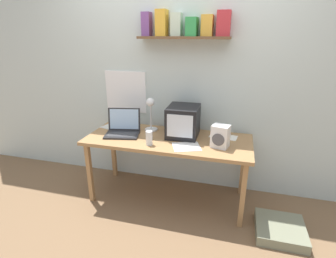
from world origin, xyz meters
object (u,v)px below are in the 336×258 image
at_px(floor_cushion, 280,230).
at_px(corner_desk, 168,143).
at_px(printed_handout, 186,147).
at_px(juice_glass, 149,139).
at_px(loose_paper_near_monitor, 223,137).
at_px(desk_lamp, 151,111).
at_px(crt_monitor, 183,121).
at_px(laptop, 123,128).
at_px(computer_mouse, 149,138).
at_px(open_notebook, 114,127).
at_px(space_heater, 220,136).

bearing_deg(floor_cushion, corner_desk, 165.48).
bearing_deg(corner_desk, floor_cushion, -14.52).
height_order(corner_desk, printed_handout, printed_handout).
distance_m(juice_glass, loose_paper_near_monitor, 0.79).
distance_m(corner_desk, desk_lamp, 0.40).
xyz_separation_m(crt_monitor, laptop, (-0.63, -0.11, -0.09)).
relative_size(corner_desk, computer_mouse, 15.82).
relative_size(juice_glass, computer_mouse, 1.30).
relative_size(corner_desk, floor_cushion, 3.96).
xyz_separation_m(corner_desk, loose_paper_near_monitor, (0.55, 0.19, 0.06)).
height_order(desk_lamp, loose_paper_near_monitor, desk_lamp).
distance_m(laptop, loose_paper_near_monitor, 1.06).
relative_size(juice_glass, printed_handout, 0.44).
xyz_separation_m(corner_desk, floor_cushion, (1.14, -0.29, -0.60)).
distance_m(corner_desk, floor_cushion, 1.32).
bearing_deg(computer_mouse, printed_handout, -10.89).
bearing_deg(juice_glass, crt_monitor, 50.44).
bearing_deg(juice_glass, floor_cushion, -3.87).
bearing_deg(desk_lamp, corner_desk, -48.09).
xyz_separation_m(juice_glass, printed_handout, (0.36, 0.04, -0.06)).
bearing_deg(floor_cushion, printed_handout, 172.00).
bearing_deg(open_notebook, crt_monitor, -3.48).
bearing_deg(open_notebook, space_heater, -11.36).
bearing_deg(corner_desk, desk_lamp, 147.78).
bearing_deg(printed_handout, loose_paper_near_monitor, 48.00).
xyz_separation_m(corner_desk, juice_glass, (-0.13, -0.21, 0.12)).
xyz_separation_m(crt_monitor, juice_glass, (-0.26, -0.32, -0.10)).
xyz_separation_m(desk_lamp, floor_cushion, (1.37, -0.44, -0.89)).
bearing_deg(loose_paper_near_monitor, crt_monitor, -169.29).
height_order(crt_monitor, loose_paper_near_monitor, crt_monitor).
distance_m(laptop, space_heater, 1.04).
xyz_separation_m(corner_desk, crt_monitor, (0.13, 0.11, 0.22)).
distance_m(corner_desk, laptop, 0.51).
relative_size(laptop, desk_lamp, 1.06).
xyz_separation_m(crt_monitor, computer_mouse, (-0.30, -0.20, -0.14)).
height_order(juice_glass, open_notebook, juice_glass).
relative_size(desk_lamp, floor_cushion, 0.89).
bearing_deg(crt_monitor, computer_mouse, -147.77).
height_order(crt_monitor, space_heater, crt_monitor).
xyz_separation_m(laptop, space_heater, (1.03, -0.09, 0.04)).
relative_size(laptop, juice_glass, 2.89).
relative_size(computer_mouse, floor_cushion, 0.25).
bearing_deg(open_notebook, printed_handout, -19.60).
distance_m(computer_mouse, loose_paper_near_monitor, 0.77).
relative_size(loose_paper_near_monitor, open_notebook, 0.99).
relative_size(desk_lamp, printed_handout, 1.19).
height_order(corner_desk, floor_cushion, corner_desk).
distance_m(desk_lamp, computer_mouse, 0.33).
relative_size(laptop, space_heater, 1.85).
xyz_separation_m(computer_mouse, loose_paper_near_monitor, (0.72, 0.28, -0.01)).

